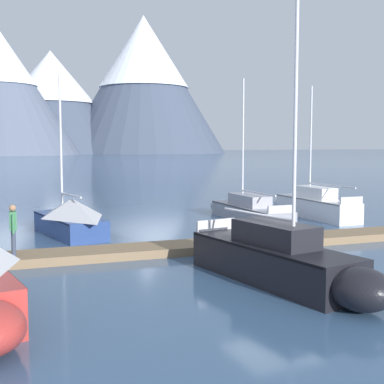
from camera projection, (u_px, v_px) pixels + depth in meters
ground_plane at (272, 273)px, 15.91m from camera, size 700.00×700.00×0.00m
mountain_east_summit at (51, 99)px, 242.11m from camera, size 75.42×75.42×47.31m
mountain_rear_spur at (144, 80)px, 246.71m from camera, size 77.54×77.54×64.52m
dock at (214, 246)px, 19.54m from camera, size 21.09×3.32×0.30m
sailboat_second_berth at (68, 217)px, 22.77m from camera, size 2.54×6.21×6.96m
sailboat_mid_dock_port at (283, 261)px, 14.48m from camera, size 2.41×7.12×9.30m
sailboat_mid_dock_starboard at (246, 209)px, 27.51m from camera, size 1.91×7.48×7.38m
sailboat_far_berth at (311, 204)px, 28.46m from camera, size 1.78×7.29×7.08m
person_on_dock at (13, 227)px, 16.88m from camera, size 0.24×0.59×1.69m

